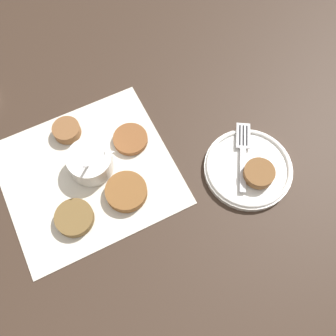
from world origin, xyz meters
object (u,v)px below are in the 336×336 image
fritter_on_plate (259,173)px  fork (243,149)px  serving_plate (248,168)px  sauce_bowl (91,162)px

fritter_on_plate → fork: bearing=96.0°
fritter_on_plate → fork: size_ratio=0.41×
fork → serving_plate: bearing=-94.1°
fritter_on_plate → fork: fritter_on_plate is taller
sauce_bowl → serving_plate: (0.30, -0.10, -0.02)m
sauce_bowl → serving_plate: size_ratio=0.54×
sauce_bowl → fritter_on_plate: size_ratio=1.59×
fritter_on_plate → serving_plate: bearing=111.8°
serving_plate → fritter_on_plate: 0.03m
sauce_bowl → fork: bearing=-11.5°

